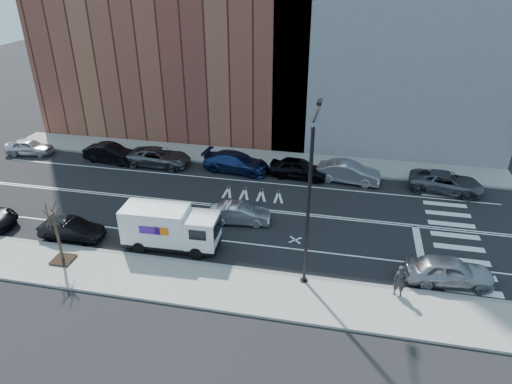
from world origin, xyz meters
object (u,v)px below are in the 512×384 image
at_px(far_parked_b, 111,153).
at_px(near_parked_front, 449,271).
at_px(fedex_van, 170,227).
at_px(pedestrian, 400,281).
at_px(driving_sedan, 240,214).
at_px(far_parked_a, 29,147).

distance_m(far_parked_b, near_parked_front, 28.32).
xyz_separation_m(fedex_van, near_parked_front, (16.05, -0.19, -0.61)).
xyz_separation_m(near_parked_front, pedestrian, (-2.73, -1.78, 0.24)).
xyz_separation_m(far_parked_b, driving_sedan, (13.26, -7.60, -0.11)).
bearing_deg(fedex_van, driving_sedan, 45.25).
relative_size(fedex_van, driving_sedan, 1.47).
bearing_deg(driving_sedan, far_parked_a, 63.58).
xyz_separation_m(far_parked_b, pedestrian, (23.16, -13.26, 0.27)).
bearing_deg(near_parked_front, driving_sedan, 68.34).
height_order(far_parked_a, far_parked_b, far_parked_b).
relative_size(fedex_van, far_parked_b, 1.27).
bearing_deg(fedex_van, pedestrian, -10.34).
relative_size(fedex_van, near_parked_front, 1.27).
bearing_deg(fedex_van, far_parked_b, 129.08).
relative_size(fedex_van, far_parked_a, 1.44).
distance_m(fedex_van, driving_sedan, 5.10).
relative_size(far_parked_b, pedestrian, 2.64).
relative_size(far_parked_a, near_parked_front, 0.88).
relative_size(far_parked_b, driving_sedan, 1.16).
bearing_deg(pedestrian, far_parked_b, 159.92).
bearing_deg(far_parked_a, pedestrian, -119.84).
relative_size(driving_sedan, pedestrian, 2.28).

